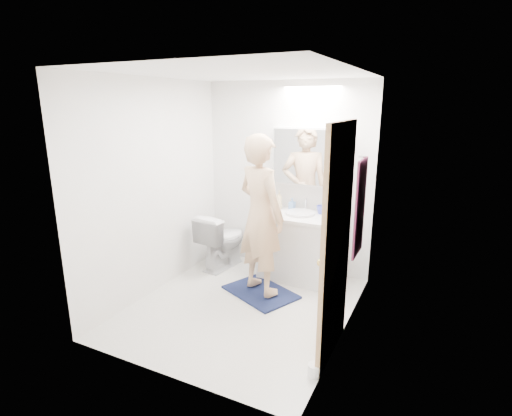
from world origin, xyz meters
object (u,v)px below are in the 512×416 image
Objects in this scene: soap_bottle_a at (279,200)px; soap_bottle_b at (292,204)px; toilet at (222,240)px; toothbrush_cup at (321,210)px; toilet_paper_roll at (314,370)px; person at (261,215)px; medicine_cabinet at (308,157)px; vanity_cabinet at (299,248)px.

soap_bottle_b is (0.17, 0.03, -0.04)m from soap_bottle_a.
toothbrush_cup is at bearing -160.44° from toilet.
soap_bottle_a reaches higher than toilet_paper_roll.
person is 16.00× the size of toothbrush_cup.
soap_bottle_b reaches higher than toothbrush_cup.
medicine_cabinet is 0.66m from soap_bottle_a.
toilet_paper_roll is (0.93, -1.87, -0.85)m from soap_bottle_b.
soap_bottle_b is at bearing 10.17° from soap_bottle_a.
soap_bottle_b is at bearing -170.55° from medicine_cabinet.
toilet_paper_roll is at bearing -63.52° from soap_bottle_b.
soap_bottle_a is at bearing -58.07° from person.
toothbrush_cup is (0.20, -0.05, -0.63)m from medicine_cabinet.
person is 0.78m from soap_bottle_b.
soap_bottle_a reaches higher than soap_bottle_b.
vanity_cabinet is at bearing -87.28° from person.
soap_bottle_a is (-0.33, 0.15, 0.55)m from vanity_cabinet.
person is 0.88m from toothbrush_cup.
soap_bottle_a is 2.32m from toilet_paper_roll.
vanity_cabinet is 0.51× the size of person.
toilet is at bearing -162.68° from medicine_cabinet.
soap_bottle_a is at bearing -169.83° from soap_bottle_b.
toothbrush_cup is at bearing -2.99° from soap_bottle_b.
medicine_cabinet is 8.00× the size of toilet_paper_roll.
soap_bottle_b is (0.07, 0.77, -0.04)m from person.
medicine_cabinet is at bearing 86.40° from vanity_cabinet.
soap_bottle_b is (-0.18, -0.03, -0.60)m from medicine_cabinet.
soap_bottle_b reaches higher than vanity_cabinet.
medicine_cabinet is 1.57m from toilet.
toothbrush_cup is at bearing -96.54° from person.
person reaches higher than soap_bottle_b.
toothbrush_cup is at bearing -13.81° from medicine_cabinet.
soap_bottle_a is 2.15× the size of toilet_paper_roll.
toilet is 2.41m from toilet_paper_roll.
medicine_cabinet is at bearing 111.57° from toilet_paper_roll.
soap_bottle_b is 2.25m from toilet_paper_roll.
toilet is (-1.04, -0.33, -1.13)m from medicine_cabinet.
vanity_cabinet is 0.84m from person.
toilet is at bearing -167.55° from toothbrush_cup.
medicine_cabinet is 5.80× the size of soap_bottle_b.
soap_bottle_a is 0.55m from toothbrush_cup.
medicine_cabinet is 0.63m from soap_bottle_b.
vanity_cabinet is 1.21× the size of toilet.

